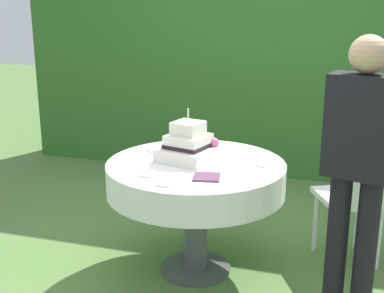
# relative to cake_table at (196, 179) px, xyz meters

# --- Properties ---
(ground_plane) EXTENTS (20.00, 20.00, 0.00)m
(ground_plane) POSITION_rel_cake_table_xyz_m (0.00, 0.00, -0.65)
(ground_plane) COLOR #547A3D
(foliage_hedge) EXTENTS (5.07, 0.45, 2.67)m
(foliage_hedge) POSITION_rel_cake_table_xyz_m (0.00, 2.30, 0.69)
(foliage_hedge) COLOR #336628
(foliage_hedge) RESTS_ON ground_plane
(cake_table) EXTENTS (1.15, 1.15, 0.76)m
(cake_table) POSITION_rel_cake_table_xyz_m (0.00, 0.00, 0.00)
(cake_table) COLOR #4C4C51
(cake_table) RESTS_ON ground_plane
(wedding_cake) EXTENTS (0.41, 0.41, 0.34)m
(wedding_cake) POSITION_rel_cake_table_xyz_m (-0.06, 0.04, 0.21)
(wedding_cake) COLOR white
(wedding_cake) RESTS_ON cake_table
(serving_plate_near) EXTENTS (0.13, 0.13, 0.01)m
(serving_plate_near) POSITION_rel_cake_table_xyz_m (-0.34, 0.18, 0.12)
(serving_plate_near) COLOR white
(serving_plate_near) RESTS_ON cake_table
(serving_plate_far) EXTENTS (0.10, 0.10, 0.01)m
(serving_plate_far) POSITION_rel_cake_table_xyz_m (-0.04, -0.44, 0.12)
(serving_plate_far) COLOR white
(serving_plate_far) RESTS_ON cake_table
(serving_plate_left) EXTENTS (0.10, 0.10, 0.01)m
(serving_plate_left) POSITION_rel_cake_table_xyz_m (0.42, 0.07, 0.12)
(serving_plate_left) COLOR white
(serving_plate_left) RESTS_ON cake_table
(serving_plate_right) EXTENTS (0.11, 0.11, 0.01)m
(serving_plate_right) POSITION_rel_cake_table_xyz_m (-0.19, -0.32, 0.12)
(serving_plate_right) COLOR white
(serving_plate_right) RESTS_ON cake_table
(napkin_stack) EXTENTS (0.18, 0.18, 0.01)m
(napkin_stack) POSITION_rel_cake_table_xyz_m (0.15, -0.26, 0.12)
(napkin_stack) COLOR #603856
(napkin_stack) RESTS_ON cake_table
(garden_chair) EXTENTS (0.53, 0.53, 0.89)m
(garden_chair) POSITION_rel_cake_table_xyz_m (1.00, 0.37, -0.11)
(garden_chair) COLOR white
(garden_chair) RESTS_ON ground_plane
(standing_person) EXTENTS (0.40, 0.29, 1.60)m
(standing_person) POSITION_rel_cake_table_xyz_m (0.98, -0.24, 0.28)
(standing_person) COLOR black
(standing_person) RESTS_ON ground_plane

